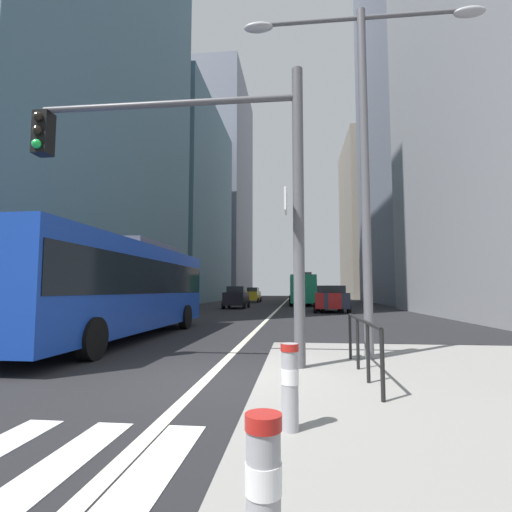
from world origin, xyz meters
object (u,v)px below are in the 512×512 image
Objects in this scene: car_oncoming_mid at (252,295)px; bollard_left at (290,382)px; car_receding_near at (333,299)px; city_bus_red_receding at (302,288)px; car_receding_far at (327,299)px; street_lamp_post at (364,129)px; bollard_front at (263,489)px; car_oncoming_far at (237,297)px; city_bus_red_distant at (303,289)px; sedan_white_oncoming at (24,309)px; city_bus_blue_oncoming at (119,284)px; traffic_signal_gantry at (205,170)px.

car_oncoming_mid is 46.22m from bollard_left.
city_bus_red_receding is at bearing 99.36° from car_receding_near.
street_lamp_post is at bearing -91.85° from car_receding_far.
car_oncoming_mid is 5.40× the size of bollard_front.
bollard_left is at bearing -79.87° from car_oncoming_far.
city_bus_red_receding is 2.64× the size of car_oncoming_far.
car_receding_far reaches higher than bollard_left.
sedan_white_oncoming is at bearing -101.85° from city_bus_red_distant.
car_oncoming_mid reaches higher than bollard_left.
car_oncoming_mid is 5.00× the size of bollard_left.
city_bus_red_receding is 40.11m from bollard_front.
car_receding_near reaches higher than bollard_front.
city_bus_red_distant is 2.28× the size of car_receding_near.
city_bus_blue_oncoming is at bearing 0.33° from sedan_white_oncoming.
city_bus_red_receding reaches higher than sedan_white_oncoming.
traffic_signal_gantry is at bearing 118.26° from bollard_left.
sedan_white_oncoming is 0.92× the size of car_receding_near.
car_receding_far is 4.51× the size of bollard_left.
street_lamp_post is 8.25m from bollard_front.
sedan_white_oncoming is 0.40× the size of city_bus_red_receding.
car_receding_far is (-0.41, -0.31, -0.00)m from car_receding_near.
sedan_white_oncoming is (-3.33, -0.02, -0.85)m from city_bus_blue_oncoming.
street_lamp_post is (0.73, -51.54, 3.45)m from city_bus_red_distant.
bollard_front is (-0.98, -58.13, -1.22)m from city_bus_red_distant.
sedan_white_oncoming is at bearing -107.99° from city_bus_red_receding.
traffic_signal_gantry is (-2.33, -34.60, 2.26)m from city_bus_red_receding.
bollard_left is (-1.62, -4.42, -4.63)m from street_lamp_post.
car_receding_near reaches higher than bollard_left.
car_receding_far is at bearing 84.95° from bollard_front.
car_receding_far is 21.90m from traffic_signal_gantry.
traffic_signal_gantry is at bearing -100.79° from car_receding_far.
sedan_white_oncoming and car_receding_near have the same top height.
city_bus_blue_oncoming is 8.98m from street_lamp_post.
city_bus_blue_oncoming reaches higher than car_oncoming_mid.
traffic_signal_gantry is (7.38, -4.71, 3.10)m from sedan_white_oncoming.
city_bus_red_receding is at bearing 97.40° from car_receding_far.
car_oncoming_mid is 42.83m from traffic_signal_gantry.
bollard_front is (5.75, -10.21, -1.22)m from city_bus_blue_oncoming.
city_bus_blue_oncoming is at bearing -91.36° from car_oncoming_far.
city_bus_red_receding is 13.20m from car_receding_near.
car_receding_near is at bearing -86.69° from city_bus_red_distant.
car_receding_near is at bearing -31.36° from car_oncoming_far.
car_receding_near is at bearing 54.95° from sedan_white_oncoming.
car_oncoming_far is (0.47, -16.05, -0.00)m from car_oncoming_mid.
car_receding_near is at bearing 78.30° from traffic_signal_gantry.
city_bus_blue_oncoming is at bearing 125.96° from bollard_left.
traffic_signal_gantry is 6.60× the size of bollard_left.
car_receding_far is 9.20m from car_oncoming_far.
city_bus_red_distant is (0.35, 18.04, -0.00)m from city_bus_red_receding.
city_bus_red_receding reaches higher than car_receding_far.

